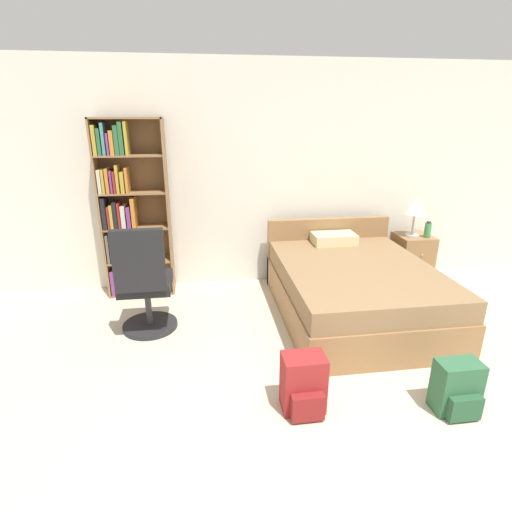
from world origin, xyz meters
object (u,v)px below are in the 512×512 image
Objects in this scene: table_lamp at (416,207)px; backpack_red at (304,385)px; nightstand at (411,258)px; bookshelf at (127,210)px; office_chair at (145,286)px; bed at (352,288)px; backpack_green at (457,389)px; water_bottle at (428,230)px.

backpack_red is (-1.87, -2.07, -0.76)m from table_lamp.
bookshelf is at bearing 177.84° from nightstand.
bed is at bearing 3.11° from office_chair.
backpack_red is at bearing -132.54° from nightstand.
office_chair is at bearing 147.95° from backpack_green.
office_chair reaches higher than backpack_green.
nightstand is 1.55× the size of backpack_green.
bed reaches higher than nightstand.
table_lamp is at bearing 151.96° from water_bottle.
bookshelf is at bearing 177.35° from table_lamp.
nightstand is (1.05, 0.73, 0.01)m from bed.
nightstand is 2.43m from backpack_green.
table_lamp is 1.11× the size of backpack_red.
bookshelf is 3.27× the size of nightstand.
bookshelf reaches higher than backpack_green.
backpack_green is 0.91× the size of backpack_red.
office_chair is 3.22m from table_lamp.
nightstand is at bearing -2.16° from bookshelf.
table_lamp is at bearing 70.13° from backpack_green.
table_lamp is 2.42× the size of water_bottle.
nightstand is at bearing 47.46° from backpack_red.
table_lamp is 2.51m from backpack_green.
bookshelf is at bearing 105.11° from office_chair.
backpack_green is at bearing -83.05° from bed.
bed is 5.02× the size of backpack_green.
water_bottle is at bearing -28.04° from table_lamp.
office_chair reaches higher than table_lamp.
bed is 2.10m from office_chair.
nightstand is at bearing 69.20° from backpack_green.
bed is 1.80× the size of office_chair.
office_chair is 2.70m from backpack_green.
backpack_green is at bearing -109.87° from table_lamp.
table_lamp reaches higher than backpack_green.
bed is 3.24× the size of nightstand.
nightstand is 1.28× the size of table_lamp.
nightstand is 2.85m from backpack_red.
table_lamp is (1.00, 0.71, 0.67)m from bed.
table_lamp reaches higher than backpack_red.
water_bottle is (3.50, -0.23, -0.31)m from bookshelf.
bookshelf is 1.82× the size of office_chair.
bookshelf reaches higher than office_chair.
bookshelf reaches higher than table_lamp.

